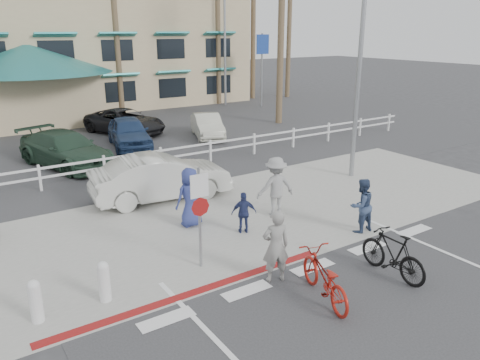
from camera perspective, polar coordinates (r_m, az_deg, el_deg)
ground at (r=11.67m, az=10.85°, el=-11.61°), size 140.00×140.00×0.00m
bike_path at (r=10.57m, az=18.67°, el=-15.69°), size 12.00×16.00×0.01m
sidewalk_plaza at (r=14.85m, az=-1.31°, el=-4.59°), size 22.00×7.00×0.01m
cross_street at (r=18.14m, az=-8.09°, el=-0.51°), size 40.00×5.00×0.01m
parking_lot at (r=26.76m, az=-17.04°, el=4.88°), size 50.00×16.00×0.01m
curb_red at (r=10.95m, az=-5.45°, el=-13.44°), size 7.00×0.25×0.02m
rail_fence at (r=19.94m, az=-9.37°, el=2.61°), size 29.40×0.16×1.00m
building at (r=39.22m, az=-20.81°, el=16.79°), size 28.00×16.00×11.30m
sign_post at (r=11.39m, az=-4.96°, el=-4.02°), size 0.50×0.10×2.90m
bollard_0 at (r=10.79m, az=-16.23°, el=-11.78°), size 0.26×0.26×0.95m
bollard_1 at (r=10.55m, az=-23.65°, el=-13.38°), size 0.26×0.26×0.95m
streetlight_0 at (r=18.73m, az=14.39°, el=13.76°), size 0.60×2.00×9.00m
streetlight_1 at (r=36.62m, az=-1.86°, el=16.47°), size 0.60×2.00×9.50m
info_sign at (r=36.18m, az=2.66°, el=13.35°), size 1.20×0.16×5.60m
palm_5 at (r=34.04m, az=-15.02°, el=18.74°), size 4.00×4.00×13.00m
palm_7 at (r=37.48m, az=-2.75°, el=19.94°), size 4.00×4.00×14.00m
palm_8 at (r=40.52m, az=1.64°, el=20.51°), size 4.00×4.00×15.00m
palm_9 at (r=41.51m, az=6.05°, el=18.98°), size 4.00×4.00×13.00m
palm_11 at (r=29.50m, az=5.10°, el=20.43°), size 4.00×4.00×14.00m
bike_red at (r=10.55m, az=10.21°, el=-11.61°), size 1.26×2.18×1.08m
rider_red at (r=10.98m, az=4.37°, el=-8.07°), size 0.75×0.61×1.78m
bike_black at (r=11.87m, az=18.13°, el=-8.56°), size 0.59×1.93×1.15m
rider_black at (r=14.03m, az=14.57°, el=-3.03°), size 0.82×0.66×1.62m
pedestrian_a at (r=14.77m, az=4.36°, el=-0.82°), size 1.36×0.97×1.91m
pedestrian_child at (r=13.56m, az=0.48°, el=-4.02°), size 0.79×0.59×1.25m
pedestrian_b at (r=14.02m, az=-6.10°, el=-2.12°), size 0.91×0.62×1.82m
car_white_sedan at (r=16.44m, az=-9.57°, el=0.33°), size 4.95×2.21×1.58m
lot_car_1 at (r=21.55m, az=-20.51°, el=3.53°), size 3.56×5.54×1.49m
lot_car_2 at (r=24.23m, az=-13.39°, el=5.70°), size 2.65×4.69×1.51m
lot_car_3 at (r=25.77m, az=-4.00°, el=6.60°), size 2.61×4.12×1.28m
lot_car_5 at (r=27.45m, az=-13.85°, el=6.94°), size 3.98×5.49×1.39m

